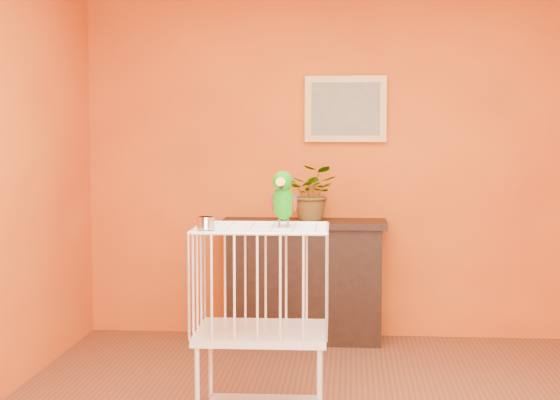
{
  "coord_description": "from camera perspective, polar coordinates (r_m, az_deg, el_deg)",
  "views": [
    {
      "loc": [
        0.04,
        -4.34,
        1.57
      ],
      "look_at": [
        -0.33,
        0.16,
        1.22
      ],
      "focal_mm": 55.0,
      "sensor_mm": 36.0,
      "label": 1
    }
  ],
  "objects": [
    {
      "name": "birdcage",
      "position": [
        4.63,
        -1.22,
        -8.16
      ],
      "size": [
        0.71,
        0.55,
        1.07
      ],
      "rotation": [
        0.0,
        0.0,
        0.02
      ],
      "color": "white",
      "rests_on": "ground"
    },
    {
      "name": "console_cabinet",
      "position": [
        6.48,
        1.57,
        -5.38
      ],
      "size": [
        1.23,
        0.44,
        0.92
      ],
      "color": "black",
      "rests_on": "ground"
    },
    {
      "name": "potted_plant",
      "position": [
        6.4,
        2.21,
        0.08
      ],
      "size": [
        0.45,
        0.48,
        0.33
      ],
      "primitive_type": "imported",
      "rotation": [
        0.0,
        0.0,
        -0.19
      ],
      "color": "#26722D",
      "rests_on": "console_cabinet"
    },
    {
      "name": "framed_picture",
      "position": [
        6.56,
        4.38,
        6.06
      ],
      "size": [
        0.62,
        0.04,
        0.5
      ],
      "color": "#A27339",
      "rests_on": "room_shell"
    },
    {
      "name": "parrot",
      "position": [
        4.52,
        0.23,
        0.11
      ],
      "size": [
        0.15,
        0.27,
        0.3
      ],
      "rotation": [
        0.0,
        0.0,
        -0.06
      ],
      "color": "#59544C",
      "rests_on": "birdcage"
    },
    {
      "name": "room_shell",
      "position": [
        4.34,
        4.18,
        4.65
      ],
      "size": [
        4.5,
        4.5,
        4.5
      ],
      "color": "orange",
      "rests_on": "ground"
    },
    {
      "name": "feed_cup",
      "position": [
        4.41,
        -4.95,
        -1.54
      ],
      "size": [
        0.09,
        0.09,
        0.06
      ],
      "primitive_type": "cylinder",
      "color": "silver",
      "rests_on": "birdcage"
    }
  ]
}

